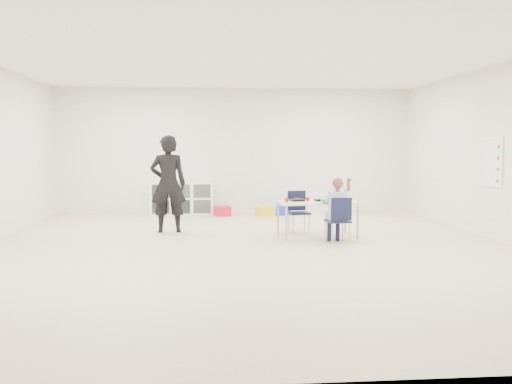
{
  "coord_description": "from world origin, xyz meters",
  "views": [
    {
      "loc": [
        -0.56,
        -7.79,
        1.51
      ],
      "look_at": [
        0.09,
        -0.09,
        0.85
      ],
      "focal_mm": 38.0,
      "sensor_mm": 36.0,
      "label": 1
    }
  ],
  "objects": [
    {
      "name": "chair_near",
      "position": [
        1.4,
        0.41,
        0.36
      ],
      "size": [
        0.39,
        0.37,
        0.72
      ],
      "primitive_type": null,
      "rotation": [
        0.0,
        0.0,
        0.13
      ],
      "color": "black",
      "rests_on": "ground"
    },
    {
      "name": "lunch_tray_far",
      "position": [
        0.86,
        0.98,
        0.62
      ],
      "size": [
        0.24,
        0.19,
        0.03
      ],
      "primitive_type": "cube",
      "rotation": [
        0.0,
        0.0,
        0.13
      ],
      "color": "black",
      "rests_on": "table"
    },
    {
      "name": "bin_yellow",
      "position": [
        0.61,
        3.77,
        0.11
      ],
      "size": [
        0.38,
        0.46,
        0.21
      ],
      "primitive_type": "cube",
      "rotation": [
        0.0,
        0.0,
        0.11
      ],
      "color": "yellow",
      "rests_on": "ground"
    },
    {
      "name": "chair_far",
      "position": [
        0.97,
        1.46,
        0.36
      ],
      "size": [
        0.39,
        0.37,
        0.72
      ],
      "primitive_type": null,
      "rotation": [
        0.0,
        0.0,
        0.13
      ],
      "color": "black",
      "rests_on": "ground"
    },
    {
      "name": "room",
      "position": [
        0.0,
        0.0,
        1.4
      ],
      "size": [
        9.0,
        9.02,
        2.8
      ],
      "color": "beige",
      "rests_on": "ground"
    },
    {
      "name": "apple_near",
      "position": [
        1.03,
        0.98,
        0.64
      ],
      "size": [
        0.07,
        0.07,
        0.07
      ],
      "primitive_type": "sphere",
      "color": "maroon",
      "rests_on": "table"
    },
    {
      "name": "bread_roll",
      "position": [
        1.44,
        0.88,
        0.64
      ],
      "size": [
        0.09,
        0.09,
        0.07
      ],
      "primitive_type": "ellipsoid",
      "color": "tan",
      "rests_on": "table"
    },
    {
      "name": "milk_carton",
      "position": [
        1.26,
        0.82,
        0.65
      ],
      "size": [
        0.08,
        0.08,
        0.1
      ],
      "primitive_type": "cube",
      "rotation": [
        0.0,
        0.0,
        0.13
      ],
      "color": "white",
      "rests_on": "table"
    },
    {
      "name": "adult",
      "position": [
        -1.3,
        1.72,
        0.85
      ],
      "size": [
        0.64,
        0.44,
        1.7
      ],
      "primitive_type": "imported",
      "rotation": [
        0.0,
        0.0,
        3.2
      ],
      "color": "black",
      "rests_on": "ground"
    },
    {
      "name": "cubby_shelf",
      "position": [
        -1.2,
        4.28,
        0.35
      ],
      "size": [
        1.4,
        0.4,
        0.7
      ],
      "primitive_type": "cube",
      "color": "white",
      "rests_on": "ground"
    },
    {
      "name": "child",
      "position": [
        1.4,
        0.41,
        0.57
      ],
      "size": [
        0.54,
        0.54,
        1.14
      ],
      "primitive_type": null,
      "rotation": [
        0.0,
        0.0,
        0.13
      ],
      "color": "#9CB5D4",
      "rests_on": "chair_near"
    },
    {
      "name": "apple_far",
      "position": [
        0.67,
        0.82,
        0.64
      ],
      "size": [
        0.07,
        0.07,
        0.07
      ],
      "primitive_type": "sphere",
      "color": "maroon",
      "rests_on": "table"
    },
    {
      "name": "bin_red",
      "position": [
        -0.31,
        3.9,
        0.1
      ],
      "size": [
        0.39,
        0.46,
        0.2
      ],
      "primitive_type": "cube",
      "rotation": [
        0.0,
        0.0,
        0.17
      ],
      "color": "red",
      "rests_on": "ground"
    },
    {
      "name": "lunch_tray_near",
      "position": [
        1.27,
        0.97,
        0.62
      ],
      "size": [
        0.24,
        0.19,
        0.03
      ],
      "primitive_type": "cube",
      "rotation": [
        0.0,
        0.0,
        0.13
      ],
      "color": "black",
      "rests_on": "table"
    },
    {
      "name": "table",
      "position": [
        1.19,
        0.93,
        0.31
      ],
      "size": [
        1.39,
        0.82,
        0.6
      ],
      "rotation": [
        0.0,
        0.0,
        0.13
      ],
      "color": "#F6E9C5",
      "rests_on": "ground"
    },
    {
      "name": "rules_poster",
      "position": [
        3.98,
        0.6,
        1.25
      ],
      "size": [
        0.02,
        0.6,
        0.8
      ],
      "primitive_type": "cube",
      "color": "white",
      "rests_on": "room"
    },
    {
      "name": "bin_blue",
      "position": [
        1.03,
        3.96,
        0.1
      ],
      "size": [
        0.38,
        0.46,
        0.2
      ],
      "primitive_type": "cube",
      "rotation": [
        0.0,
        0.0,
        -0.13
      ],
      "color": "#1B31CB",
      "rests_on": "ground"
    }
  ]
}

